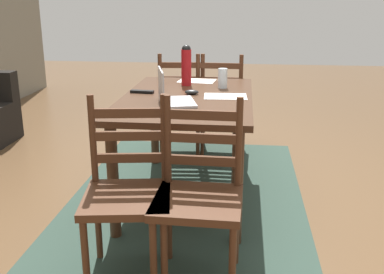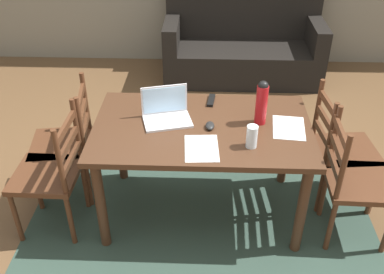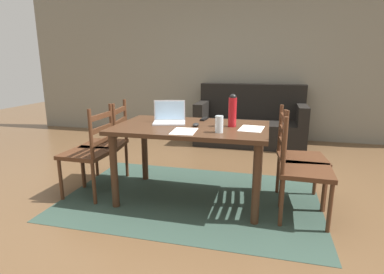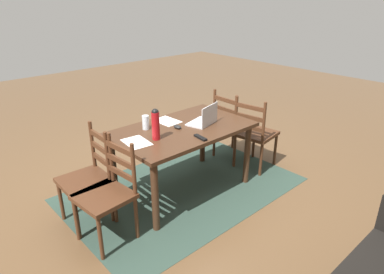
{
  "view_description": "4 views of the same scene",
  "coord_description": "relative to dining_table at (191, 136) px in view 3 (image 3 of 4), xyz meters",
  "views": [
    {
      "loc": [
        -3.18,
        -0.39,
        1.44
      ],
      "look_at": [
        -0.08,
        -0.04,
        0.49
      ],
      "focal_mm": 43.3,
      "sensor_mm": 36.0,
      "label": 1
    },
    {
      "loc": [
        0.03,
        -2.52,
        2.36
      ],
      "look_at": [
        -0.07,
        0.07,
        0.62
      ],
      "focal_mm": 41.2,
      "sensor_mm": 36.0,
      "label": 2
    },
    {
      "loc": [
        0.73,
        -2.87,
        1.37
      ],
      "look_at": [
        -0.03,
        0.14,
        0.61
      ],
      "focal_mm": 28.81,
      "sensor_mm": 36.0,
      "label": 3
    },
    {
      "loc": [
        2.21,
        2.58,
        2.1
      ],
      "look_at": [
        -0.14,
        -0.01,
        0.61
      ],
      "focal_mm": 31.95,
      "sensor_mm": 36.0,
      "label": 4
    }
  ],
  "objects": [
    {
      "name": "chair_right_far",
      "position": [
        1.03,
        0.18,
        -0.2
      ],
      "size": [
        0.48,
        0.48,
        0.95
      ],
      "color": "#4C2B19",
      "rests_on": "ground"
    },
    {
      "name": "paper_stack_right",
      "position": [
        0.0,
        -0.27,
        0.1
      ],
      "size": [
        0.23,
        0.31,
        0.0
      ],
      "primitive_type": "cube",
      "rotation": [
        0.0,
        0.0,
        0.06
      ],
      "color": "white",
      "rests_on": "dining_table"
    },
    {
      "name": "area_rug",
      "position": [
        0.0,
        0.0,
        -0.66
      ],
      "size": [
        2.55,
        1.7,
        0.01
      ],
      "primitive_type": "cube",
      "color": "#2D4238",
      "rests_on": "ground"
    },
    {
      "name": "water_bottle",
      "position": [
        0.39,
        0.06,
        0.26
      ],
      "size": [
        0.08,
        0.08,
        0.31
      ],
      "color": "#A81419",
      "rests_on": "dining_table"
    },
    {
      "name": "laptop",
      "position": [
        -0.25,
        0.08,
        0.16
      ],
      "size": [
        0.37,
        0.3,
        0.23
      ],
      "color": "silver",
      "rests_on": "dining_table"
    },
    {
      "name": "chair_left_far",
      "position": [
        -1.03,
        0.19,
        -0.2
      ],
      "size": [
        0.5,
        0.5,
        0.95
      ],
      "color": "#4C2B19",
      "rests_on": "ground"
    },
    {
      "name": "couch",
      "position": [
        0.43,
        2.4,
        -0.31
      ],
      "size": [
        1.8,
        0.8,
        1.0
      ],
      "color": "black",
      "rests_on": "ground"
    },
    {
      "name": "computer_mouse",
      "position": [
        0.05,
        -0.02,
        0.12
      ],
      "size": [
        0.06,
        0.1,
        0.03
      ],
      "primitive_type": "ellipsoid",
      "rotation": [
        0.0,
        0.0,
        0.0
      ],
      "color": "black",
      "rests_on": "dining_table"
    },
    {
      "name": "chair_left_near",
      "position": [
        -1.03,
        -0.18,
        -0.2
      ],
      "size": [
        0.45,
        0.45,
        0.95
      ],
      "color": "#4C2B19",
      "rests_on": "ground"
    },
    {
      "name": "ground_plane",
      "position": [
        0.0,
        0.0,
        -0.66
      ],
      "size": [
        14.0,
        14.0,
        0.0
      ],
      "primitive_type": "plane",
      "color": "brown"
    },
    {
      "name": "drinking_glass",
      "position": [
        0.31,
        -0.23,
        0.17
      ],
      "size": [
        0.07,
        0.07,
        0.15
      ],
      "primitive_type": "cylinder",
      "color": "silver",
      "rests_on": "dining_table"
    },
    {
      "name": "wall_back",
      "position": [
        0.0,
        2.88,
        0.69
      ],
      "size": [
        8.0,
        0.12,
        2.7
      ],
      "primitive_type": "cube",
      "color": "gray",
      "rests_on": "ground"
    },
    {
      "name": "dining_table",
      "position": [
        0.0,
        0.0,
        0.0
      ],
      "size": [
        1.48,
        0.91,
        0.76
      ],
      "color": "#422819",
      "rests_on": "ground"
    },
    {
      "name": "tv_remote",
      "position": [
        0.06,
        0.34,
        0.11
      ],
      "size": [
        0.06,
        0.17,
        0.02
      ],
      "primitive_type": "cube",
      "rotation": [
        0.0,
        0.0,
        3.03
      ],
      "color": "black",
      "rests_on": "dining_table"
    },
    {
      "name": "chair_right_near",
      "position": [
        1.03,
        -0.18,
        -0.2
      ],
      "size": [
        0.45,
        0.45,
        0.95
      ],
      "color": "#4C2B19",
      "rests_on": "ground"
    },
    {
      "name": "paper_stack_left",
      "position": [
        0.58,
        -0.01,
        0.1
      ],
      "size": [
        0.24,
        0.32,
        0.0
      ],
      "primitive_type": "cube",
      "rotation": [
        0.0,
        0.0,
        -0.11
      ],
      "color": "white",
      "rests_on": "dining_table"
    }
  ]
}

